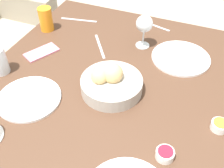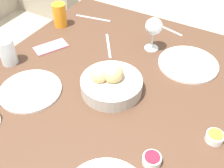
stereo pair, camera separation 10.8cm
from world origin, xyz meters
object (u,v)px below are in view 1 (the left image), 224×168
at_px(plate_near_right, 181,58).
at_px(knife_silver, 79,20).
at_px(fork_silver, 100,46).
at_px(cell_phone, 42,52).
at_px(plate_far_center, 29,98).
at_px(jam_bowl_honey, 220,125).
at_px(bread_basket, 110,82).
at_px(juice_glass, 46,19).
at_px(wine_glass, 144,25).
at_px(spoon_coffee, 157,26).
at_px(jam_bowl_berry, 165,154).

xyz_separation_m(plate_near_right, knife_silver, (0.13, 0.57, -0.00)).
relative_size(fork_silver, cell_phone, 0.99).
height_order(plate_far_center, jam_bowl_honey, jam_bowl_honey).
xyz_separation_m(plate_near_right, fork_silver, (-0.05, 0.37, -0.00)).
distance_m(bread_basket, juice_glass, 0.55).
distance_m(wine_glass, knife_silver, 0.41).
distance_m(plate_far_center, fork_silver, 0.43).
xyz_separation_m(jam_bowl_honey, spoon_coffee, (0.56, 0.37, -0.01)).
height_order(spoon_coffee, cell_phone, cell_phone).
xyz_separation_m(spoon_coffee, cell_phone, (-0.42, 0.42, 0.00)).
bearing_deg(wine_glass, jam_bowl_honey, -133.59).
distance_m(plate_far_center, wine_glass, 0.58).
xyz_separation_m(plate_near_right, jam_bowl_berry, (-0.52, -0.06, 0.01)).
relative_size(wine_glass, jam_bowl_honey, 2.67).
relative_size(plate_far_center, fork_silver, 1.46).
height_order(knife_silver, cell_phone, cell_phone).
height_order(fork_silver, spoon_coffee, same).
xyz_separation_m(knife_silver, spoon_coffee, (0.09, -0.40, -0.00)).
distance_m(bread_basket, plate_far_center, 0.31).
bearing_deg(spoon_coffee, jam_bowl_honey, -146.50).
bearing_deg(jam_bowl_berry, fork_silver, 42.45).
bearing_deg(wine_glass, juice_glass, 95.12).
xyz_separation_m(wine_glass, cell_phone, (-0.23, 0.41, -0.11)).
relative_size(bread_basket, spoon_coffee, 1.65).
bearing_deg(plate_near_right, cell_phone, 108.33).
distance_m(plate_near_right, spoon_coffee, 0.28).
relative_size(juice_glass, fork_silver, 0.71).
relative_size(plate_far_center, jam_bowl_honey, 4.12).
distance_m(bread_basket, spoon_coffee, 0.53).
relative_size(bread_basket, plate_near_right, 0.93).
distance_m(wine_glass, cell_phone, 0.48).
height_order(plate_near_right, knife_silver, plate_near_right).
height_order(juice_glass, fork_silver, juice_glass).
bearing_deg(bread_basket, cell_phone, 74.82).
distance_m(wine_glass, spoon_coffee, 0.22).
xyz_separation_m(juice_glass, wine_glass, (0.04, -0.49, 0.05)).
bearing_deg(bread_basket, fork_silver, 32.03).
height_order(plate_near_right, cell_phone, plate_near_right).
distance_m(juice_glass, jam_bowl_berry, 0.89).
bearing_deg(plate_far_center, cell_phone, 23.64).
bearing_deg(spoon_coffee, jam_bowl_berry, -162.84).
distance_m(bread_basket, plate_near_right, 0.37).
distance_m(juice_glass, jam_bowl_honey, 0.94).
bearing_deg(plate_far_center, spoon_coffee, -24.01).
xyz_separation_m(knife_silver, cell_phone, (-0.33, 0.02, 0.00)).
height_order(jam_bowl_honey, fork_silver, jam_bowl_honey).
bearing_deg(wine_glass, plate_far_center, 149.72).
relative_size(bread_basket, fork_silver, 1.44).
xyz_separation_m(plate_far_center, cell_phone, (0.27, 0.12, -0.00)).
bearing_deg(juice_glass, jam_bowl_honey, -110.36).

